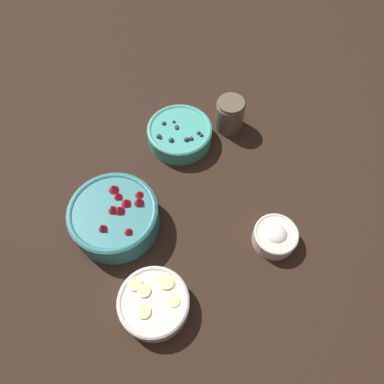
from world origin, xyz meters
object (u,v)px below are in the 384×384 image
Objects in this scene: bowl_bananas at (154,303)px; bowl_blueberries at (180,133)px; jar_chocolate at (230,115)px; bowl_cream at (275,236)px; bowl_strawberries at (114,216)px.

bowl_blueberries is at bearing -26.26° from bowl_bananas.
jar_chocolate is (0.00, -0.16, 0.01)m from bowl_blueberries.
bowl_blueberries reaches higher than bowl_cream.
bowl_strawberries is 0.40m from bowl_cream.
bowl_bananas is at bearing 153.74° from bowl_blueberries.
bowl_cream is at bearing -116.90° from bowl_strawberries.
bowl_bananas is at bearing 139.62° from jar_chocolate.
bowl_blueberries is 0.49m from bowl_bananas.
bowl_cream is at bearing -163.22° from bowl_blueberries.
bowl_strawberries is at bearing 129.73° from bowl_blueberries.
bowl_blueberries is 0.40m from bowl_cream.
bowl_cream is (-0.18, -0.36, -0.02)m from bowl_strawberries.
bowl_cream is (-0.38, -0.12, -0.00)m from bowl_blueberries.
bowl_strawberries is 2.21× the size of jar_chocolate.
bowl_blueberries is 0.16m from jar_chocolate.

